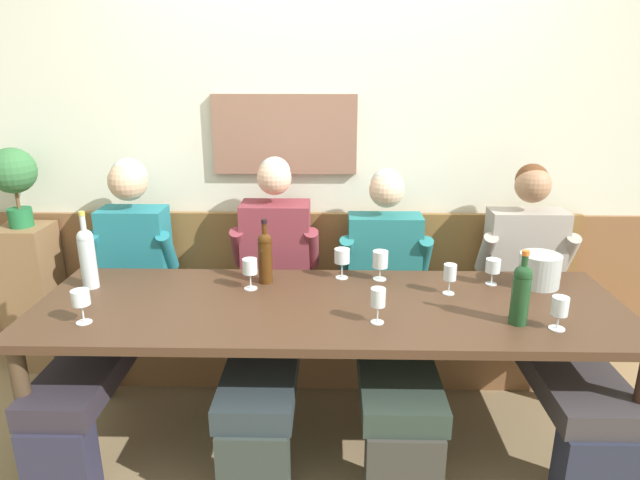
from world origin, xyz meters
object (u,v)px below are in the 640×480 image
object	(u,v)px
person_right_seat	(271,296)
person_center_left_seat	(390,308)
wine_glass_by_bottle	(378,298)
wine_glass_center_front	(450,274)
potted_plant	(13,175)
ice_bucket	(539,270)
wine_bottle_green_tall	(521,292)
wine_glass_left_end	(560,308)
wine_glass_center_rear	(81,299)
wine_bottle_amber_mid	(265,255)
wine_glass_near_bucket	(250,268)
wine_bottle_clear_water	(87,256)
dining_table	(329,317)
wine_glass_mid_left	(342,257)
person_left_seat	(116,293)
wall_bench	(330,327)
wine_glass_right_end	(380,261)
wine_glass_mid_right	(493,267)
person_center_right_seat	(545,308)

from	to	relation	value
person_right_seat	person_center_left_seat	distance (m)	0.62
wine_glass_by_bottle	wine_glass_center_front	xyz separation A→B (m)	(0.36, 0.31, -0.01)
potted_plant	ice_bucket	bearing A→B (deg)	-9.80
wine_bottle_green_tall	wine_glass_left_end	xyz separation A→B (m)	(0.15, -0.05, -0.05)
wine_glass_center_rear	person_center_left_seat	bearing A→B (deg)	20.70
wine_bottle_amber_mid	wine_glass_near_bucket	xyz separation A→B (m)	(-0.06, -0.09, -0.03)
wine_glass_left_end	wine_glass_center_front	distance (m)	0.52
wine_bottle_amber_mid	wine_bottle_clear_water	size ratio (longest dim) A/B	0.85
dining_table	wine_glass_mid_left	distance (m)	0.37
person_left_seat	person_right_seat	world-z (taller)	person_right_seat
dining_table	wine_bottle_clear_water	world-z (taller)	wine_bottle_clear_water
wine_bottle_clear_water	wine_glass_near_bucket	world-z (taller)	wine_bottle_clear_water
ice_bucket	wine_bottle_amber_mid	distance (m)	1.34
wine_glass_center_front	wine_glass_near_bucket	bearing A→B (deg)	177.64
person_right_seat	wine_glass_center_rear	bearing A→B (deg)	-142.76
wine_glass_near_bucket	wine_glass_left_end	distance (m)	1.38
wall_bench	wine_glass_right_end	bearing A→B (deg)	-57.07
wine_glass_by_bottle	dining_table	bearing A→B (deg)	136.71
person_right_seat	wine_glass_mid_right	size ratio (longest dim) A/B	9.95
person_center_left_seat	wine_bottle_green_tall	bearing A→B (deg)	-44.36
dining_table	wine_glass_by_bottle	distance (m)	0.33
wine_bottle_clear_water	wine_glass_center_rear	world-z (taller)	wine_bottle_clear_water
person_left_seat	wine_glass_center_rear	xyz separation A→B (m)	(0.08, -0.55, 0.21)
wine_glass_mid_right	wine_glass_mid_left	world-z (taller)	wine_glass_mid_left
person_center_left_seat	wine_bottle_amber_mid	xyz separation A→B (m)	(-0.63, -0.04, 0.30)
wine_bottle_amber_mid	wine_glass_left_end	bearing A→B (deg)	-20.97
ice_bucket	wine_glass_near_bucket	world-z (taller)	ice_bucket
dining_table	potted_plant	xyz separation A→B (m)	(-1.79, 0.72, 0.51)
dining_table	wine_glass_mid_right	bearing A→B (deg)	17.07
wine_glass_mid_left	wine_glass_center_rear	size ratio (longest dim) A/B	1.05
person_center_right_seat	wine_glass_by_bottle	world-z (taller)	person_center_right_seat
person_right_seat	wine_glass_center_rear	size ratio (longest dim) A/B	8.84
person_left_seat	wine_glass_center_rear	distance (m)	0.60
wine_glass_near_bucket	wine_glass_left_end	xyz separation A→B (m)	(1.32, -0.39, -0.01)
wine_glass_mid_right	wine_bottle_green_tall	bearing A→B (deg)	-91.05
wall_bench	wine_bottle_clear_water	world-z (taller)	wine_bottle_clear_water
person_center_left_seat	wine_glass_center_rear	distance (m)	1.46
wine_glass_left_end	wine_glass_near_bucket	bearing A→B (deg)	163.36
person_left_seat	wine_bottle_green_tall	bearing A→B (deg)	-15.10
dining_table	wine_bottle_amber_mid	size ratio (longest dim) A/B	8.23
wall_bench	wine_glass_by_bottle	xyz separation A→B (m)	(0.20, -0.88, 0.58)
wine_glass_near_bucket	wine_glass_center_front	size ratio (longest dim) A/B	1.04
wall_bench	wine_glass_left_end	bearing A→B (deg)	-44.40
wine_glass_mid_left	wine_glass_left_end	xyz separation A→B (m)	(0.88, -0.55, -0.02)
person_center_left_seat	wine_glass_near_bucket	bearing A→B (deg)	-169.54
wine_glass_mid_right	wine_glass_center_rear	size ratio (longest dim) A/B	0.89
wall_bench	wine_glass_center_rear	xyz separation A→B (m)	(-1.03, -0.90, 0.57)
wine_glass_mid_left	person_left_seat	bearing A→B (deg)	179.02
person_center_left_seat	wine_bottle_green_tall	size ratio (longest dim) A/B	3.93
wine_glass_mid_left	wine_glass_left_end	world-z (taller)	wine_glass_mid_left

